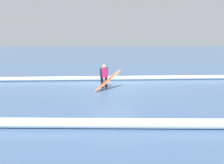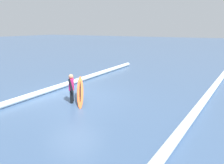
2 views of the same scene
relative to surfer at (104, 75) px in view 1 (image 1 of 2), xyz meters
The scene contains 5 objects.
ground_plane 1.02m from the surfer, 146.20° to the right, with size 144.61×144.61×0.00m, color #3A5376.
surfer is the anchor object (origin of this frame).
surfboard 0.45m from the surfer, 123.44° to the left, with size 1.67×1.33×1.04m.
wave_crest_foreground 2.74m from the surfer, 51.51° to the right, with size 0.28×0.28×23.77m, color white.
wave_crest_midground 5.69m from the surfer, 111.05° to the left, with size 0.31×0.31×17.60m, color white.
Camera 1 is at (0.81, 11.02, 2.66)m, focal length 30.86 mm.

